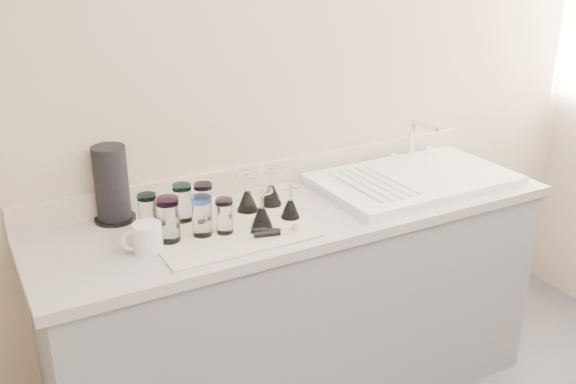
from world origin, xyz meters
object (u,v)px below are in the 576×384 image
paper_towel_roll (112,185)px  tumbler_magenta (168,219)px  tumbler_blue (202,216)px  white_mug (147,238)px  sink_unit (414,179)px  tumbler_purple (204,201)px  tumbler_cyan (183,202)px  goblet_back_left (247,198)px  goblet_front_left (262,215)px  tumbler_lavender (224,216)px  can_opener (275,232)px  goblet_front_right (290,206)px  tumbler_teal (148,212)px  goblet_back_right (271,192)px

paper_towel_roll → tumbler_magenta: bearing=-67.4°
tumbler_magenta → tumbler_blue: tumbler_magenta is taller
white_mug → paper_towel_roll: 0.32m
sink_unit → paper_towel_roll: bearing=169.2°
paper_towel_roll → tumbler_purple: bearing=-28.7°
sink_unit → paper_towel_roll: 1.24m
tumbler_purple → tumbler_cyan: bearing=165.8°
tumbler_cyan → paper_towel_roll: 0.26m
sink_unit → goblet_back_left: size_ratio=5.57×
tumbler_magenta → goblet_front_left: (0.32, -0.06, -0.03)m
white_mug → tumbler_blue: bearing=5.4°
tumbler_lavender → can_opener: (0.15, -0.10, -0.05)m
sink_unit → tumbler_cyan: bearing=174.8°
tumbler_cyan → white_mug: bearing=-138.4°
goblet_front_right → can_opener: size_ratio=0.83×
paper_towel_roll → tumbler_lavender: bearing=-45.1°
can_opener → tumbler_teal: bearing=145.6°
tumbler_purple → goblet_back_right: 0.28m
tumbler_teal → goblet_front_left: bearing=-26.6°
sink_unit → goblet_back_left: bearing=175.6°
tumbler_magenta → white_mug: bearing=-161.2°
goblet_back_left → paper_towel_roll: paper_towel_roll is taller
tumbler_lavender → can_opener: size_ratio=0.79×
goblet_back_right → paper_towel_roll: size_ratio=0.52×
tumbler_cyan → tumbler_blue: (0.02, -0.15, 0.00)m
tumbler_lavender → can_opener: tumbler_lavender is taller
sink_unit → tumbler_purple: 0.93m
tumbler_lavender → tumbler_teal: bearing=145.7°
goblet_back_right → goblet_front_left: (-0.13, -0.17, -0.00)m
tumbler_cyan → tumbler_teal: bearing=-174.1°
sink_unit → tumbler_magenta: 1.10m
tumbler_cyan → tumbler_magenta: bearing=-126.2°
tumbler_purple → tumbler_magenta: 0.21m
goblet_back_right → goblet_front_right: goblet_back_right is taller
goblet_back_left → goblet_front_right: goblet_back_left is taller
tumbler_teal → white_mug: bearing=-109.3°
tumbler_blue → goblet_front_left: goblet_front_left is taller
sink_unit → white_mug: 1.19m
goblet_back_left → tumbler_cyan: bearing=172.5°
tumbler_blue → can_opener: size_ratio=0.90×
can_opener → white_mug: 0.44m
goblet_back_left → goblet_back_right: 0.11m
tumbler_purple → goblet_front_right: size_ratio=1.03×
sink_unit → tumbler_lavender: sink_unit is taller
tumbler_magenta → can_opener: size_ratio=0.98×
goblet_back_right → tumbler_magenta: bearing=-165.9°
tumbler_blue → goblet_front_right: bearing=-3.1°
goblet_front_right → tumbler_teal: bearing=162.7°
tumbler_teal → goblet_front_left: size_ratio=0.91×
tumbler_teal → goblet_front_right: 0.51m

